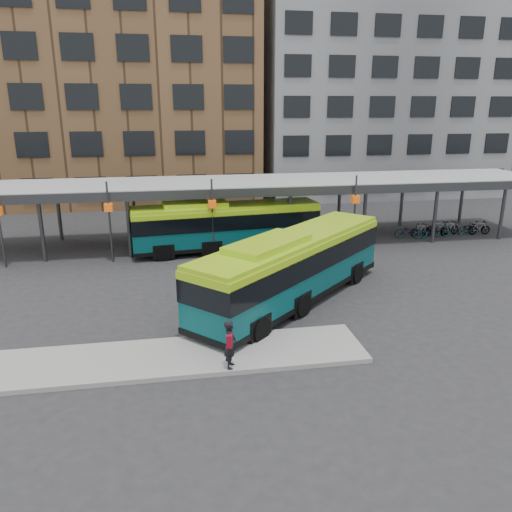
{
  "coord_description": "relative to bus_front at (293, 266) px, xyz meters",
  "views": [
    {
      "loc": [
        -5.44,
        -19.73,
        9.0
      ],
      "look_at": [
        -1.4,
        3.58,
        1.8
      ],
      "focal_mm": 35.0,
      "sensor_mm": 36.0,
      "label": 1
    }
  ],
  "objects": [
    {
      "name": "pedestrian",
      "position": [
        -3.69,
        -5.96,
        -0.73
      ],
      "size": [
        0.57,
        0.73,
        1.76
      ],
      "rotation": [
        0.0,
        0.0,
        1.31
      ],
      "color": "black",
      "rests_on": "boarding_island"
    },
    {
      "name": "canopy",
      "position": [
        -0.1,
        11.12,
        2.1
      ],
      "size": [
        40.0,
        6.53,
        4.8
      ],
      "color": "#999B9E",
      "rests_on": "ground"
    },
    {
      "name": "bus_front",
      "position": [
        0.0,
        0.0,
        0.0
      ],
      "size": [
        10.95,
        10.58,
        3.46
      ],
      "rotation": [
        0.0,
        0.0,
        0.76
      ],
      "color": "#06474C",
      "rests_on": "ground"
    },
    {
      "name": "building_brick",
      "position": [
        -10.04,
        30.25,
        9.2
      ],
      "size": [
        26.0,
        14.0,
        22.0
      ],
      "primitive_type": "cube",
      "color": "brown",
      "rests_on": "ground"
    },
    {
      "name": "ground",
      "position": [
        -0.04,
        -1.75,
        -1.8
      ],
      "size": [
        120.0,
        120.0,
        0.0
      ],
      "primitive_type": "plane",
      "color": "#28282B",
      "rests_on": "ground"
    },
    {
      "name": "boarding_island",
      "position": [
        -5.54,
        -4.75,
        -1.71
      ],
      "size": [
        14.0,
        3.0,
        0.18
      ],
      "primitive_type": "cube",
      "color": "gray",
      "rests_on": "ground"
    },
    {
      "name": "bike_rack",
      "position": [
        13.73,
        10.24,
        -1.32
      ],
      "size": [
        7.47,
        1.65,
        1.05
      ],
      "color": "slate",
      "rests_on": "ground"
    },
    {
      "name": "building_grey",
      "position": [
        15.96,
        30.25,
        8.2
      ],
      "size": [
        24.0,
        14.0,
        20.0
      ],
      "primitive_type": "cube",
      "color": "slate",
      "rests_on": "ground"
    },
    {
      "name": "bus_rear",
      "position": [
        -2.12,
        9.25,
        -0.11
      ],
      "size": [
        11.99,
        3.74,
        3.25
      ],
      "rotation": [
        0.0,
        0.0,
        0.11
      ],
      "color": "#06474C",
      "rests_on": "ground"
    }
  ]
}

